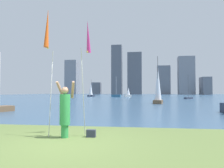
{
  "coord_description": "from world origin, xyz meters",
  "views": [
    {
      "loc": [
        2.25,
        -5.84,
        1.5
      ],
      "look_at": [
        -0.33,
        12.88,
        2.16
      ],
      "focal_mm": 33.86,
      "sensor_mm": 36.0,
      "label": 1
    }
  ],
  "objects_px": {
    "sailboat_2": "(91,90)",
    "sailboat_3": "(188,98)",
    "sailboat_4": "(116,96)",
    "kite_flag_left": "(47,31)",
    "person": "(65,110)",
    "bag": "(91,133)",
    "sailboat_8": "(158,87)",
    "sailboat_0": "(128,93)",
    "kite_flag_right": "(88,40)"
  },
  "relations": [
    {
      "from": "kite_flag_right",
      "to": "sailboat_0",
      "type": "xyz_separation_m",
      "value": [
        -1.6,
        50.55,
        -2.29
      ]
    },
    {
      "from": "person",
      "to": "kite_flag_left",
      "type": "xyz_separation_m",
      "value": [
        -0.56,
        -0.16,
        2.57
      ]
    },
    {
      "from": "bag",
      "to": "sailboat_3",
      "type": "distance_m",
      "value": 37.87
    },
    {
      "from": "kite_flag_left",
      "to": "kite_flag_right",
      "type": "distance_m",
      "value": 1.45
    },
    {
      "from": "sailboat_3",
      "to": "sailboat_4",
      "type": "relative_size",
      "value": 0.91
    },
    {
      "from": "sailboat_2",
      "to": "sailboat_8",
      "type": "height_order",
      "value": "sailboat_8"
    },
    {
      "from": "bag",
      "to": "sailboat_4",
      "type": "relative_size",
      "value": 0.06
    },
    {
      "from": "sailboat_0",
      "to": "sailboat_3",
      "type": "xyz_separation_m",
      "value": [
        12.7,
        -14.83,
        -0.82
      ]
    },
    {
      "from": "sailboat_8",
      "to": "kite_flag_right",
      "type": "bearing_deg",
      "value": -101.77
    },
    {
      "from": "person",
      "to": "sailboat_2",
      "type": "relative_size",
      "value": 0.38
    },
    {
      "from": "person",
      "to": "sailboat_3",
      "type": "height_order",
      "value": "sailboat_3"
    },
    {
      "from": "kite_flag_left",
      "to": "sailboat_2",
      "type": "height_order",
      "value": "sailboat_2"
    },
    {
      "from": "sailboat_2",
      "to": "sailboat_3",
      "type": "bearing_deg",
      "value": -32.57
    },
    {
      "from": "sailboat_0",
      "to": "sailboat_3",
      "type": "distance_m",
      "value": 19.55
    },
    {
      "from": "sailboat_8",
      "to": "kite_flag_left",
      "type": "bearing_deg",
      "value": -104.31
    },
    {
      "from": "kite_flag_left",
      "to": "sailboat_8",
      "type": "bearing_deg",
      "value": 75.69
    },
    {
      "from": "person",
      "to": "sailboat_8",
      "type": "bearing_deg",
      "value": 58.02
    },
    {
      "from": "kite_flag_right",
      "to": "sailboat_8",
      "type": "bearing_deg",
      "value": 78.23
    },
    {
      "from": "kite_flag_left",
      "to": "sailboat_2",
      "type": "relative_size",
      "value": 0.87
    },
    {
      "from": "sailboat_4",
      "to": "sailboat_8",
      "type": "xyz_separation_m",
      "value": [
        8.56,
        -28.95,
        1.63
      ]
    },
    {
      "from": "bag",
      "to": "sailboat_3",
      "type": "relative_size",
      "value": 0.06
    },
    {
      "from": "bag",
      "to": "sailboat_3",
      "type": "xyz_separation_m",
      "value": [
        10.83,
        36.28,
        0.14
      ]
    },
    {
      "from": "sailboat_2",
      "to": "sailboat_4",
      "type": "height_order",
      "value": "sailboat_4"
    },
    {
      "from": "bag",
      "to": "sailboat_2",
      "type": "xyz_separation_m",
      "value": [
        -12.33,
        51.08,
        1.73
      ]
    },
    {
      "from": "bag",
      "to": "person",
      "type": "bearing_deg",
      "value": -166.91
    },
    {
      "from": "person",
      "to": "kite_flag_left",
      "type": "distance_m",
      "value": 2.63
    },
    {
      "from": "person",
      "to": "kite_flag_left",
      "type": "relative_size",
      "value": 0.43
    },
    {
      "from": "sailboat_4",
      "to": "kite_flag_right",
      "type": "bearing_deg",
      "value": -84.52
    },
    {
      "from": "kite_flag_left",
      "to": "sailboat_3",
      "type": "distance_m",
      "value": 38.75
    },
    {
      "from": "sailboat_3",
      "to": "sailboat_8",
      "type": "xyz_separation_m",
      "value": [
        -7.14,
        -16.7,
        1.76
      ]
    },
    {
      "from": "person",
      "to": "sailboat_3",
      "type": "distance_m",
      "value": 38.3
    },
    {
      "from": "kite_flag_left",
      "to": "sailboat_0",
      "type": "height_order",
      "value": "kite_flag_left"
    },
    {
      "from": "sailboat_4",
      "to": "kite_flag_left",
      "type": "bearing_deg",
      "value": -85.93
    },
    {
      "from": "sailboat_2",
      "to": "kite_flag_left",
      "type": "bearing_deg",
      "value": -77.99
    },
    {
      "from": "bag",
      "to": "sailboat_4",
      "type": "xyz_separation_m",
      "value": [
        -4.86,
        48.53,
        0.27
      ]
    },
    {
      "from": "sailboat_4",
      "to": "sailboat_3",
      "type": "bearing_deg",
      "value": -37.96
    },
    {
      "from": "sailboat_0",
      "to": "sailboat_3",
      "type": "relative_size",
      "value": 0.79
    },
    {
      "from": "sailboat_2",
      "to": "sailboat_3",
      "type": "height_order",
      "value": "sailboat_2"
    },
    {
      "from": "kite_flag_right",
      "to": "sailboat_3",
      "type": "distance_m",
      "value": 37.53
    },
    {
      "from": "bag",
      "to": "sailboat_4",
      "type": "distance_m",
      "value": 48.77
    },
    {
      "from": "bag",
      "to": "sailboat_8",
      "type": "relative_size",
      "value": 0.05
    },
    {
      "from": "bag",
      "to": "kite_flag_left",
      "type": "bearing_deg",
      "value": -165.79
    },
    {
      "from": "sailboat_0",
      "to": "sailboat_4",
      "type": "bearing_deg",
      "value": -139.18
    },
    {
      "from": "kite_flag_left",
      "to": "sailboat_8",
      "type": "relative_size",
      "value": 0.72
    },
    {
      "from": "kite_flag_left",
      "to": "sailboat_3",
      "type": "relative_size",
      "value": 0.88
    },
    {
      "from": "sailboat_2",
      "to": "sailboat_0",
      "type": "bearing_deg",
      "value": 0.21
    },
    {
      "from": "sailboat_2",
      "to": "sailboat_8",
      "type": "bearing_deg",
      "value": -63.03
    },
    {
      "from": "person",
      "to": "sailboat_3",
      "type": "bearing_deg",
      "value": 53.17
    },
    {
      "from": "kite_flag_right",
      "to": "sailboat_4",
      "type": "relative_size",
      "value": 0.76
    },
    {
      "from": "sailboat_3",
      "to": "sailboat_4",
      "type": "distance_m",
      "value": 19.91
    }
  ]
}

